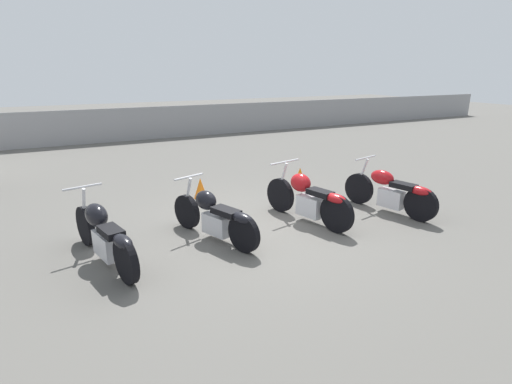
{
  "coord_description": "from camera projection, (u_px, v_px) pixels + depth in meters",
  "views": [
    {
      "loc": [
        -3.04,
        -5.82,
        2.7
      ],
      "look_at": [
        0.0,
        0.12,
        0.65
      ],
      "focal_mm": 28.0,
      "sensor_mm": 36.0,
      "label": 1
    }
  ],
  "objects": [
    {
      "name": "traffic_cone_near",
      "position": [
        300.0,
        177.0,
        9.52
      ],
      "size": [
        0.34,
        0.34,
        0.47
      ],
      "color": "orange",
      "rests_on": "ground_plane"
    },
    {
      "name": "traffic_cone_far",
      "position": [
        201.0,
        188.0,
        8.7
      ],
      "size": [
        0.29,
        0.29,
        0.45
      ],
      "color": "orange",
      "rests_on": "ground_plane"
    },
    {
      "name": "fence_back",
      "position": [
        137.0,
        124.0,
        15.77
      ],
      "size": [
        40.0,
        0.04,
        1.29
      ],
      "color": "gray",
      "rests_on": "ground_plane"
    },
    {
      "name": "motorcycle_slot_0",
      "position": [
        104.0,
        235.0,
        5.72
      ],
      "size": [
        0.76,
        2.19,
        1.0
      ],
      "rotation": [
        0.0,
        0.0,
        0.23
      ],
      "color": "black",
      "rests_on": "ground_plane"
    },
    {
      "name": "motorcycle_slot_3",
      "position": [
        390.0,
        192.0,
        7.78
      ],
      "size": [
        0.77,
        1.97,
        1.01
      ],
      "rotation": [
        0.0,
        0.0,
        0.24
      ],
      "color": "black",
      "rests_on": "ground_plane"
    },
    {
      "name": "motorcycle_slot_2",
      "position": [
        308.0,
        198.0,
        7.29
      ],
      "size": [
        0.79,
        2.04,
        1.04
      ],
      "rotation": [
        0.0,
        0.0,
        0.23
      ],
      "color": "black",
      "rests_on": "ground_plane"
    },
    {
      "name": "motorcycle_slot_1",
      "position": [
        215.0,
        216.0,
        6.51
      ],
      "size": [
        0.87,
        1.95,
        0.97
      ],
      "rotation": [
        0.0,
        0.0,
        0.34
      ],
      "color": "black",
      "rests_on": "ground_plane"
    },
    {
      "name": "ground_plane",
      "position": [
        259.0,
        229.0,
        7.07
      ],
      "size": [
        60.0,
        60.0,
        0.0
      ],
      "primitive_type": "plane",
      "color": "#5B5954"
    }
  ]
}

